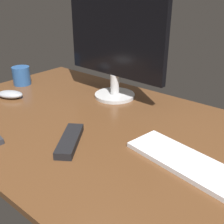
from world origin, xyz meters
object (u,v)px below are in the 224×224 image
(monitor, at_px, (115,44))
(computer_mouse, at_px, (10,94))
(keyboard, at_px, (199,169))
(tv_remote, at_px, (70,140))
(coffee_mug, at_px, (21,76))

(monitor, relative_size, computer_mouse, 4.24)
(keyboard, distance_m, computer_mouse, 0.87)
(tv_remote, bearing_deg, computer_mouse, -135.67)
(keyboard, height_order, tv_remote, tv_remote)
(monitor, distance_m, tv_remote, 0.49)
(keyboard, distance_m, tv_remote, 0.39)
(keyboard, relative_size, tv_remote, 2.30)
(computer_mouse, height_order, coffee_mug, coffee_mug)
(monitor, distance_m, keyboard, 0.63)
(tv_remote, relative_size, coffee_mug, 2.10)
(monitor, xyz_separation_m, keyboard, (0.52, -0.28, -0.23))
(computer_mouse, distance_m, coffee_mug, 0.19)
(tv_remote, height_order, coffee_mug, coffee_mug)
(monitor, height_order, computer_mouse, monitor)
(keyboard, bearing_deg, coffee_mug, -176.82)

